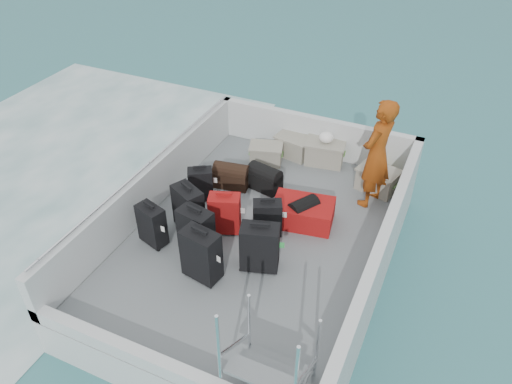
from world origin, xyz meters
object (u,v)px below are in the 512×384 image
Objects in this scene: suitcase_3 at (201,255)px; suitcase_7 at (267,219)px; suitcase_0 at (152,225)px; suitcase_1 at (189,209)px; passenger at (377,154)px; crate_0 at (266,155)px; suitcase_8 at (303,212)px; crate_2 at (325,153)px; suitcase_6 at (260,248)px; suitcase_2 at (201,185)px; crate_1 at (294,147)px; crate_3 at (377,180)px; suitcase_5 at (225,214)px; suitcase_4 at (196,232)px.

suitcase_3 is 1.18m from suitcase_7.
suitcase_0 reaches higher than suitcase_7.
suitcase_7 is (1.07, 0.34, -0.07)m from suitcase_1.
passenger reaches higher than suitcase_0.
suitcase_7 is at bearing -65.87° from crate_0.
suitcase_1 is 0.80× the size of suitcase_8.
suitcase_1 reaches higher than crate_2.
suitcase_1 is 1.27m from suitcase_6.
suitcase_3 is at bearing -90.54° from suitcase_2.
passenger reaches higher than crate_1.
suitcase_0 is 3.31m from crate_2.
suitcase_3 is 1.25× the size of crate_3.
suitcase_6 is 1.14m from suitcase_8.
suitcase_0 is 3.57m from crate_3.
crate_1 is (0.01, 3.23, -0.19)m from suitcase_3.
suitcase_0 is 3.36m from passenger.
crate_2 is at bearing 24.96° from crate_0.
crate_1 is at bearing 65.46° from suitcase_5.
suitcase_1 is at bearing 149.56° from suitcase_6.
suitcase_0 is 0.89× the size of suitcase_1.
suitcase_8 is at bearing -82.61° from crate_2.
suitcase_0 is at bearing 173.23° from suitcase_3.
passenger reaches higher than suitcase_6.
passenger is (2.50, 2.18, 0.55)m from suitcase_0.
suitcase_6 is (1.53, 0.18, 0.03)m from suitcase_0.
suitcase_4 is at bearing -127.98° from crate_3.
suitcase_1 is at bearing 178.20° from suitcase_5.
crate_1 is (-0.42, 2.12, -0.11)m from suitcase_7.
suitcase_8 reaches higher than crate_0.
suitcase_1 is 1.11× the size of crate_2.
crate_3 is at bearing 70.53° from suitcase_3.
suitcase_0 is at bearing -161.20° from suitcase_5.
crate_3 is (0.79, 1.24, 0.01)m from suitcase_8.
crate_1 is 0.33× the size of passenger.
passenger is at bearing 47.57° from suitcase_6.
suitcase_8 is 1.36m from passenger.
suitcase_2 is at bearing 102.36° from suitcase_0.
suitcase_1 is 2.83m from passenger.
suitcase_7 is 0.98× the size of crate_1.
suitcase_3 reaches higher than crate_1.
passenger is (1.55, -0.77, 0.69)m from crate_1.
suitcase_1 is at bearing -104.58° from suitcase_2.
crate_0 is at bearing 106.78° from suitcase_3.
passenger is at bearing 63.99° from suitcase_1.
suitcase_7 is 0.65× the size of suitcase_8.
suitcase_1 is 0.52m from suitcase_5.
suitcase_8 is at bearing 63.44° from suitcase_6.
suitcase_7 is 0.90× the size of crate_2.
crate_0 is (-0.93, 2.34, -0.18)m from suitcase_6.
crate_3 is at bearing 50.52° from suitcase_6.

